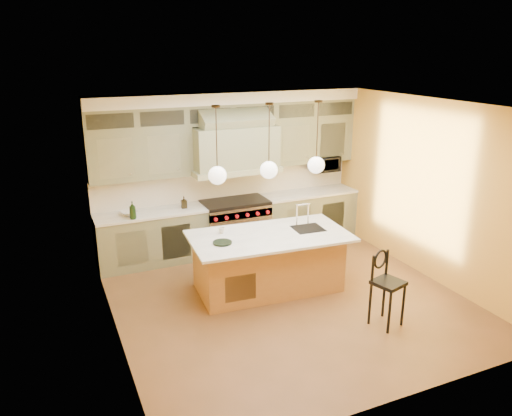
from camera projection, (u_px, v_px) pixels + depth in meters
name	position (u px, v px, depth m)	size (l,w,h in m)	color
floor	(287.00, 299.00, 7.56)	(5.00, 5.00, 0.00)	brown
ceiling	(291.00, 105.00, 6.67)	(5.00, 5.00, 0.00)	white
wall_back	(227.00, 170.00, 9.29)	(5.00, 5.00, 0.00)	gold
wall_front	(406.00, 279.00, 4.94)	(5.00, 5.00, 0.00)	gold
wall_left	(109.00, 233.00, 6.15)	(5.00, 5.00, 0.00)	gold
wall_right	(426.00, 189.00, 8.07)	(5.00, 5.00, 0.00)	gold
back_cabinetry	(233.00, 175.00, 9.06)	(5.00, 0.77, 2.90)	gray
range	(235.00, 225.00, 9.28)	(1.20, 0.74, 0.96)	silver
kitchen_island	(268.00, 261.00, 7.76)	(2.50, 1.45, 1.35)	#A36F3A
counter_stool	(386.00, 284.00, 6.71)	(0.46, 0.46, 1.06)	black
microwave	(324.00, 164.00, 9.82)	(0.54, 0.37, 0.30)	black
oil_bottle_a	(133.00, 210.00, 8.18)	(0.11, 0.12, 0.30)	black
oil_bottle_b	(184.00, 202.00, 8.75)	(0.09, 0.10, 0.21)	black
fruit_bowl	(129.00, 213.00, 8.40)	(0.28, 0.28, 0.07)	silver
cup	(222.00, 230.00, 7.63)	(0.10, 0.10, 0.09)	silver
pendant_left	(217.00, 173.00, 7.00)	(0.26, 0.26, 1.11)	#2D2319
pendant_center	(269.00, 168.00, 7.31)	(0.26, 0.26, 1.11)	#2D2319
pendant_right	(316.00, 163.00, 7.61)	(0.26, 0.26, 1.11)	#2D2319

